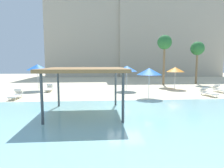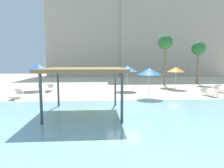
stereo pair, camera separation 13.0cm
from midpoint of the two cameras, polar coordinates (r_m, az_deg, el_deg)
ground_plane at (r=13.83m, az=3.71°, el=-6.26°), size 80.00×80.00×0.00m
lagoon_water at (r=8.86m, az=8.60°, el=-13.53°), size 44.00×13.50×0.04m
shade_pavilion at (r=11.27m, az=-8.30°, el=3.93°), size 4.62×4.62×2.71m
beach_umbrella_blue_0 at (r=22.46m, az=-21.48°, el=4.67°), size 2.30×2.30×2.84m
beach_umbrella_orange_1 at (r=23.10m, az=18.15°, el=4.12°), size 2.04×2.04×2.52m
beach_umbrella_blue_2 at (r=20.77m, az=4.27°, el=4.60°), size 2.22×2.22×2.69m
beach_umbrella_blue_3 at (r=16.66m, az=10.79°, el=3.70°), size 2.11×2.11×2.57m
lounge_chair_0 at (r=19.63m, az=26.44°, el=-2.17°), size 0.80×1.95×0.74m
lounge_chair_2 at (r=21.41m, az=-18.40°, el=-1.16°), size 0.72×1.93×0.74m
lounge_chair_4 at (r=18.15m, az=-26.79°, el=-2.84°), size 0.67×1.92×0.74m
lounge_chair_5 at (r=22.49m, az=29.24°, el=-1.30°), size 0.72×1.93×0.74m
palm_tree_0 at (r=29.93m, az=23.95°, el=9.40°), size 1.90×1.90×5.96m
palm_tree_1 at (r=26.96m, az=15.24°, el=11.53°), size 1.90×1.90×6.66m
hotel_block_0 at (r=46.21m, az=-4.87°, el=12.53°), size 20.82×11.50×15.94m
hotel_block_1 at (r=48.65m, az=15.21°, el=14.84°), size 22.52×11.69×20.69m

